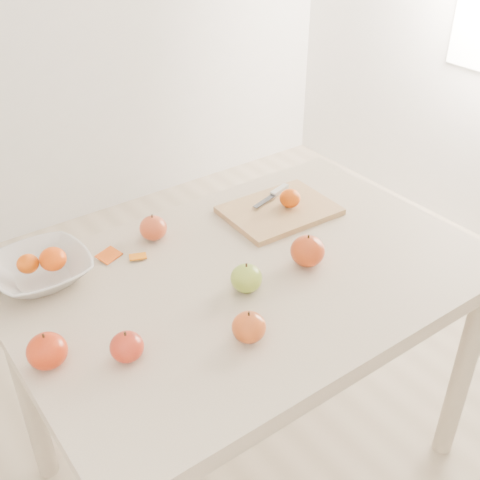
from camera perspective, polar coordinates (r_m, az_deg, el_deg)
ground at (r=2.07m, az=0.87°, el=-19.97°), size 3.50×3.50×0.00m
table at (r=1.60m, az=1.06°, el=-5.86°), size 1.20×0.80×0.75m
cutting_board at (r=1.78m, az=3.77°, el=2.80°), size 0.32×0.24×0.02m
board_tangerine at (r=1.77m, az=4.76°, el=3.97°), size 0.06×0.06×0.05m
fruit_bowl at (r=1.57m, az=-18.34°, el=-2.75°), size 0.24×0.24×0.06m
bowl_tangerine_near at (r=1.56m, az=-19.48°, el=-2.13°), size 0.05×0.05×0.05m
bowl_tangerine_far at (r=1.55m, az=-17.32°, el=-1.72°), size 0.07×0.07×0.06m
orange_peel_a at (r=1.63m, az=-12.31°, el=-1.55°), size 0.07×0.06×0.01m
orange_peel_b at (r=1.61m, az=-9.66°, el=-1.62°), size 0.06×0.05×0.01m
paring_knife at (r=1.85m, az=3.52°, el=4.56°), size 0.17×0.07×0.01m
apple_green at (r=1.46m, az=0.60°, el=-3.64°), size 0.08×0.08×0.07m
apple_red_c at (r=1.32m, az=0.85°, el=-8.26°), size 0.08×0.08×0.07m
apple_red_d at (r=1.32m, az=-17.83°, el=-9.99°), size 0.08×0.08×0.08m
apple_red_a at (r=1.66m, az=-8.23°, el=1.14°), size 0.08×0.08×0.07m
apple_red_b at (r=1.30m, az=-10.68°, el=-9.92°), size 0.07×0.07×0.07m
apple_red_e at (r=1.55m, az=6.42°, el=-1.03°), size 0.09×0.09×0.08m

